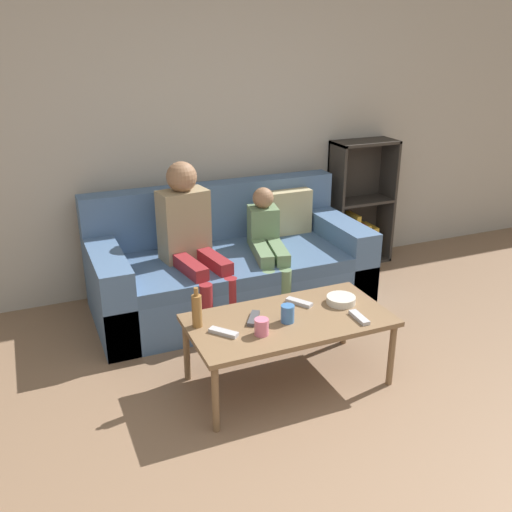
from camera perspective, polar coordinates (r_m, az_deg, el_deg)
name	(u,v)px	position (r m, az deg, el deg)	size (l,w,h in m)	color
ground_plane	(378,507)	(2.87, 12.10, -23.37)	(22.00, 22.00, 0.00)	#84664C
wall_back	(189,127)	(4.58, -6.69, 12.73)	(12.00, 0.06, 2.60)	#B7B2A8
couch	(229,269)	(4.38, -2.68, -1.31)	(2.05, 0.95, 0.89)	#4C6B93
bookshelf	(356,216)	(5.26, 10.00, 3.95)	(0.56, 0.28, 1.11)	#332D28
coffee_table	(289,324)	(3.38, 3.32, -6.79)	(1.19, 0.61, 0.43)	brown
person_adult	(190,232)	(4.06, -6.65, 2.44)	(0.41, 0.69, 1.16)	maroon
person_child	(267,244)	(4.24, 1.15, 1.19)	(0.34, 0.67, 0.91)	#66845B
cup_near	(262,327)	(3.16, 0.56, -7.10)	(0.08, 0.08, 0.09)	pink
cup_far	(288,314)	(3.29, 3.18, -5.77)	(0.08, 0.08, 0.10)	#3D70B2
tv_remote_0	(359,317)	(3.39, 10.28, -6.06)	(0.05, 0.17, 0.02)	#B7B7BC
tv_remote_1	(223,332)	(3.19, -3.27, -7.63)	(0.15, 0.16, 0.02)	#B7B7BC
tv_remote_2	(299,302)	(3.52, 4.34, -4.64)	(0.13, 0.17, 0.02)	#B7B7BC
tv_remote_3	(254,318)	(3.33, -0.25, -6.25)	(0.13, 0.17, 0.02)	#47474C
snack_bowl	(341,300)	(3.55, 8.49, -4.36)	(0.18, 0.18, 0.05)	beige
bottle	(197,310)	(3.24, -5.94, -5.41)	(0.06, 0.06, 0.24)	olive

